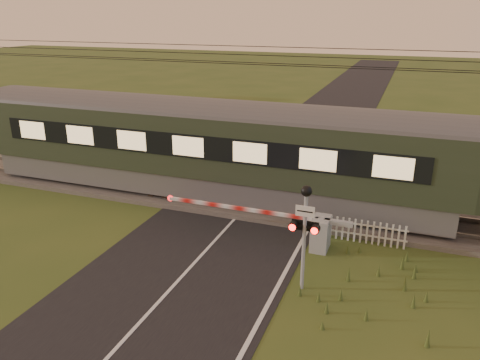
% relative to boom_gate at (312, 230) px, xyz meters
% --- Properties ---
extents(ground, '(160.00, 160.00, 0.00)m').
position_rel_boom_gate_xyz_m(ground, '(-3.12, -3.69, -0.61)').
color(ground, '#354B1D').
rests_on(ground, ground).
extents(road, '(6.00, 140.00, 0.03)m').
position_rel_boom_gate_xyz_m(road, '(-3.10, -3.92, -0.60)').
color(road, black).
rests_on(road, ground).
extents(track_bed, '(140.00, 3.40, 0.39)m').
position_rel_boom_gate_xyz_m(track_bed, '(-3.12, 2.81, -0.55)').
color(track_bed, '#47423D').
rests_on(track_bed, ground).
extents(overhead_wires, '(120.00, 0.62, 0.62)m').
position_rel_boom_gate_xyz_m(overhead_wires, '(-3.12, 2.81, 5.11)').
color(overhead_wires, black).
rests_on(overhead_wires, ground).
extents(boom_gate, '(6.51, 0.84, 1.12)m').
position_rel_boom_gate_xyz_m(boom_gate, '(0.00, 0.00, 0.00)').
color(boom_gate, gray).
rests_on(boom_gate, ground).
extents(crossing_signal, '(0.78, 0.34, 3.05)m').
position_rel_boom_gate_xyz_m(crossing_signal, '(0.27, -2.48, 1.49)').
color(crossing_signal, gray).
rests_on(crossing_signal, ground).
extents(picket_fence, '(2.59, 0.07, 0.81)m').
position_rel_boom_gate_xyz_m(picket_fence, '(1.66, 0.92, -0.20)').
color(picket_fence, silver).
rests_on(picket_fence, ground).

